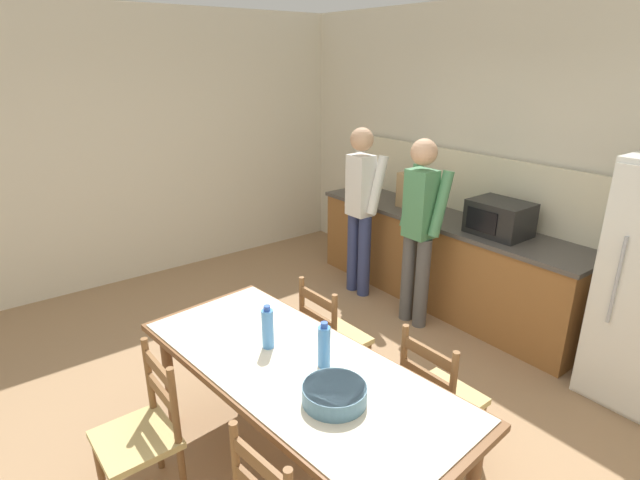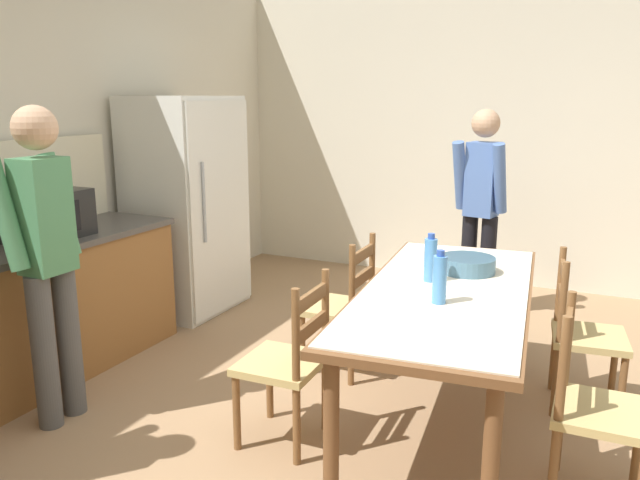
% 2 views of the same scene
% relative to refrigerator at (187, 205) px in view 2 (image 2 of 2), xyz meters
% --- Properties ---
extents(ground_plane, '(8.32, 8.32, 0.00)m').
position_rel_refrigerator_xyz_m(ground_plane, '(-1.31, -2.19, -0.89)').
color(ground_plane, '#9E7A56').
extents(wall_back, '(6.52, 0.12, 2.90)m').
position_rel_refrigerator_xyz_m(wall_back, '(-1.31, 0.47, 0.56)').
color(wall_back, beige).
rests_on(wall_back, ground).
extents(wall_right, '(0.12, 5.20, 2.90)m').
position_rel_refrigerator_xyz_m(wall_right, '(1.95, -2.19, 0.56)').
color(wall_right, beige).
rests_on(wall_right, ground).
extents(refrigerator, '(0.86, 0.73, 1.79)m').
position_rel_refrigerator_xyz_m(refrigerator, '(0.00, 0.00, 0.00)').
color(refrigerator, silver).
rests_on(refrigerator, ground).
extents(microwave, '(0.50, 0.39, 0.30)m').
position_rel_refrigerator_xyz_m(microwave, '(-1.42, 0.02, 0.16)').
color(microwave, black).
rests_on(microwave, kitchen_counter).
extents(dining_table, '(2.14, 1.06, 0.78)m').
position_rel_refrigerator_xyz_m(dining_table, '(-1.00, -2.45, -0.19)').
color(dining_table, brown).
rests_on(dining_table, ground).
extents(bottle_near_centre, '(0.07, 0.07, 0.27)m').
position_rel_refrigerator_xyz_m(bottle_near_centre, '(-1.25, -2.47, 0.01)').
color(bottle_near_centre, '#4C8ED6').
rests_on(bottle_near_centre, dining_table).
extents(bottle_off_centre, '(0.07, 0.07, 0.27)m').
position_rel_refrigerator_xyz_m(bottle_off_centre, '(-0.90, -2.33, 0.01)').
color(bottle_off_centre, '#4C8ED6').
rests_on(bottle_off_centre, dining_table).
extents(serving_bowl, '(0.32, 0.32, 0.09)m').
position_rel_refrigerator_xyz_m(serving_bowl, '(-0.63, -2.48, -0.06)').
color(serving_bowl, slate).
rests_on(serving_bowl, dining_table).
extents(chair_side_far_left, '(0.43, 0.41, 0.91)m').
position_rel_refrigerator_xyz_m(chair_side_far_left, '(-1.53, -1.77, -0.45)').
color(chair_side_far_left, brown).
rests_on(chair_side_far_left, ground).
extents(chair_side_far_right, '(0.43, 0.41, 0.91)m').
position_rel_refrigerator_xyz_m(chair_side_far_right, '(-0.61, -1.68, -0.45)').
color(chair_side_far_right, brown).
rests_on(chair_side_far_right, ground).
extents(chair_side_near_right, '(0.46, 0.45, 0.91)m').
position_rel_refrigerator_xyz_m(chair_side_near_right, '(-0.46, -3.12, -0.45)').
color(chair_side_near_right, brown).
rests_on(chair_side_near_right, ground).
extents(chair_side_near_left, '(0.43, 0.41, 0.91)m').
position_rel_refrigerator_xyz_m(chair_side_near_left, '(-1.39, -3.21, -0.45)').
color(chair_side_near_left, brown).
rests_on(chair_side_near_left, ground).
extents(person_at_counter, '(0.44, 0.30, 1.74)m').
position_rel_refrigerator_xyz_m(person_at_counter, '(-1.87, -0.50, 0.09)').
color(person_at_counter, '#4C4C4C').
rests_on(person_at_counter, ground).
extents(person_by_table, '(0.33, 0.46, 1.69)m').
position_rel_refrigerator_xyz_m(person_by_table, '(0.88, -2.25, 0.06)').
color(person_by_table, black).
rests_on(person_by_table, ground).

